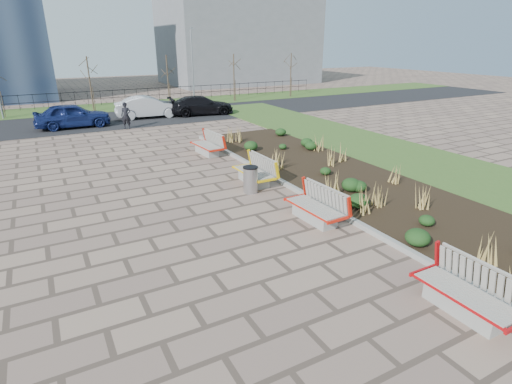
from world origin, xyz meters
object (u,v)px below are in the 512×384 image
car_silver (148,107)px  lamp_east (192,68)px  bench_d (207,144)px  bench_a (466,292)px  litter_bin (251,180)px  car_black (201,105)px  pedestrian (126,116)px  bench_b (315,205)px  bench_c (253,171)px  car_blue (73,115)px

car_silver → lamp_east: 6.93m
car_silver → lamp_east: size_ratio=0.75×
bench_d → bench_a: bearing=-94.6°
bench_d → litter_bin: size_ratio=2.24×
bench_a → car_black: 24.24m
bench_d → car_black: size_ratio=0.45×
bench_d → pedestrian: pedestrian is taller
pedestrian → car_black: size_ratio=0.35×
car_black → pedestrian: bearing=120.9°
bench_b → bench_c: bearing=87.1°
litter_bin → pedestrian: bearing=96.6°
car_blue → car_black: car_blue is taller
bench_a → bench_d: (0.00, 13.57, 0.00)m
bench_a → car_silver: (0.05, 24.58, 0.26)m
bench_c → car_blue: bearing=107.9°
bench_d → pedestrian: bearing=100.3°
litter_bin → lamp_east: 21.72m
bench_d → lamp_east: 16.28m
bench_c → car_black: car_black is taller
bench_a → bench_b: size_ratio=1.00×
bench_c → bench_d: bearing=89.0°
bench_a → car_black: bearing=81.0°
bench_c → litter_bin: (-0.55, -0.81, -0.03)m
car_blue → pedestrian: bearing=-123.8°
car_black → litter_bin: bearing=172.8°
bench_d → car_blue: size_ratio=0.48×
car_blue → car_black: size_ratio=0.94×
pedestrian → car_silver: size_ratio=0.36×
bench_d → pedestrian: (-2.11, 7.89, 0.31)m
bench_d → car_blue: 10.98m
bench_d → car_blue: bearing=112.2°
bench_b → pedestrian: (-2.11, 16.50, 0.31)m
lamp_east → car_black: bearing=-104.3°
litter_bin → car_silver: car_silver is taller
litter_bin → car_black: size_ratio=0.20×
bench_a → car_blue: 23.89m
bench_a → bench_b: 4.96m
bench_a → pedestrian: bearing=95.5°
bench_d → pedestrian: 8.17m
car_silver → car_black: 3.75m
bench_b → car_black: bearing=75.9°
litter_bin → car_silver: 16.57m
bench_c → car_silver: size_ratio=0.47×
car_black → lamp_east: size_ratio=0.78×
car_blue → litter_bin: bearing=-164.0°
bench_c → car_black: size_ratio=0.45×
litter_bin → car_silver: (0.60, 16.56, 0.29)m
car_silver → pedestrian: bearing=150.2°
pedestrian → car_blue: bearing=166.2°
bench_b → car_black: (3.75, 18.98, 0.20)m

